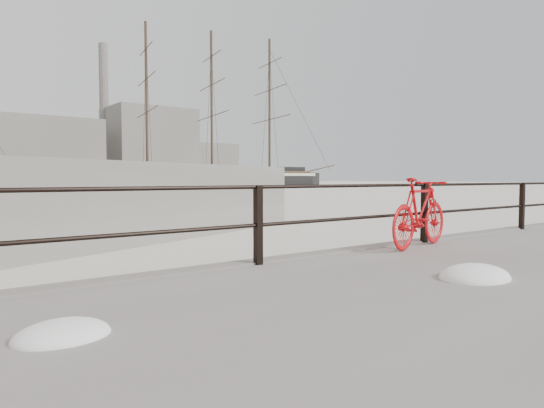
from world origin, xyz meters
TOP-DOWN VIEW (x-y plane):
  - ground at (0.00, 0.00)m, footprint 400.00×400.00m
  - guardrail at (0.00, -0.15)m, footprint 28.00×0.10m
  - bicycle at (-4.08, -0.48)m, footprint 1.84×0.61m
  - barque_black at (40.26, 80.66)m, footprint 59.95×29.91m
  - industrial_west at (20.00, 140.00)m, footprint 32.00×18.00m
  - industrial_mid at (55.00, 145.00)m, footprint 26.00×20.00m
  - industrial_east at (78.00, 150.00)m, footprint 20.00×16.00m
  - smokestack at (42.00, 150.00)m, footprint 2.80×2.80m

SIDE VIEW (x-z plane):
  - ground at x=0.00m, z-range 0.00..0.00m
  - barque_black at x=40.26m, z-range -16.32..16.32m
  - guardrail at x=0.00m, z-range 0.35..1.35m
  - bicycle at x=-4.08m, z-range 0.35..1.45m
  - industrial_east at x=78.00m, z-range 0.00..14.00m
  - industrial_west at x=20.00m, z-range 0.00..18.00m
  - industrial_mid at x=55.00m, z-range 0.00..24.00m
  - smokestack at x=42.00m, z-range 0.00..44.00m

